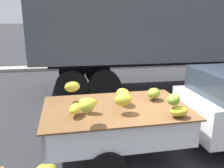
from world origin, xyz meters
TOP-DOWN VIEW (x-y plane):
  - ground at (0.00, 0.00)m, footprint 220.00×220.00m
  - curb_strip at (0.00, 9.06)m, footprint 80.00×0.80m
  - pickup_truck at (1.11, 0.22)m, footprint 4.90×1.89m
  - semi_trailer at (2.98, 4.68)m, footprint 12.02×2.72m

SIDE VIEW (x-z plane):
  - ground at x=0.00m, z-range 0.00..0.00m
  - curb_strip at x=0.00m, z-range 0.00..0.16m
  - pickup_truck at x=1.11m, z-range 0.03..1.73m
  - semi_trailer at x=2.98m, z-range 0.57..4.52m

